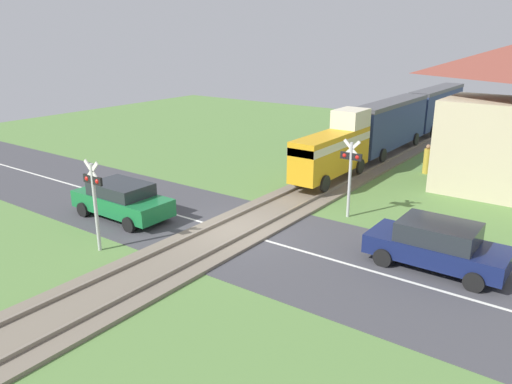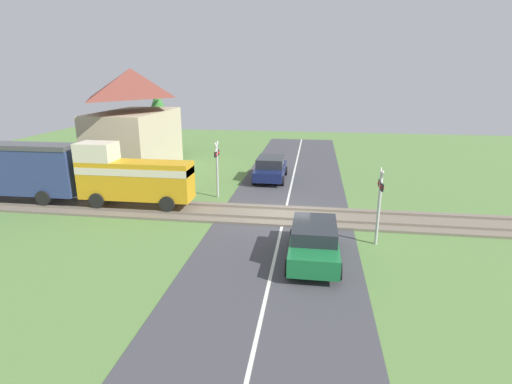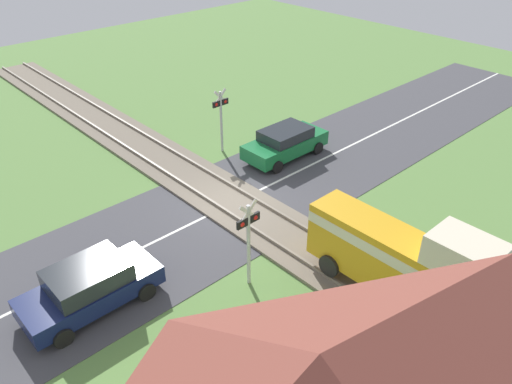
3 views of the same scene
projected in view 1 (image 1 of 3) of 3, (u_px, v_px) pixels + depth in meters
name	position (u px, v px, depth m)	size (l,w,h in m)	color
ground_plane	(234.00, 232.00, 18.55)	(60.00, 60.00, 0.00)	#5B8442
road_surface	(234.00, 232.00, 18.54)	(48.00, 6.40, 0.02)	#424247
track_bed	(234.00, 230.00, 18.53)	(2.80, 48.00, 0.24)	#756B5B
train	(400.00, 121.00, 30.58)	(1.58, 23.18, 3.18)	gold
car_near_crossing	(122.00, 199.00, 19.73)	(4.25, 1.91, 1.46)	#197038
car_far_side	(437.00, 244.00, 15.52)	(4.21, 2.00, 1.51)	#141E4C
crossing_signal_west_approach	(94.00, 194.00, 16.39)	(0.90, 0.18, 3.16)	#B7B7B7
crossing_signal_east_approach	(350.00, 168.00, 19.46)	(0.90, 0.18, 3.16)	#B7B7B7
pedestrian_by_station	(427.00, 160.00, 25.99)	(0.38, 0.38, 1.55)	gold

